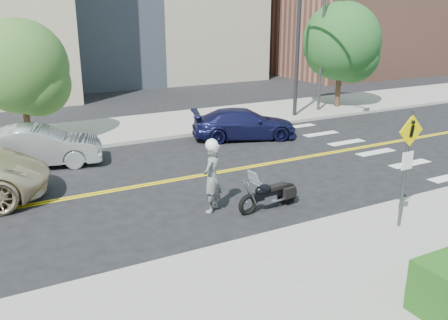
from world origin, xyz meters
name	(u,v)px	position (x,y,z in m)	size (l,w,h in m)	color
ground_plane	(157,183)	(0.00, 0.00, 0.00)	(120.00, 120.00, 0.00)	black
sidewalk_near	(293,296)	(0.00, -7.50, 0.07)	(60.00, 5.00, 0.15)	#9E9B91
sidewalk_far	(99,132)	(0.00, 7.50, 0.07)	(60.00, 5.00, 0.15)	#9E9B91
building_right	(349,4)	(26.00, 20.00, 6.00)	(14.00, 12.00, 12.00)	#8C5947
lamp_post	(323,36)	(12.00, 6.50, 4.15)	(0.16, 0.16, 8.00)	#4C4C51
traffic_light	(310,27)	(10.00, 5.08, 4.67)	(0.28, 4.50, 7.00)	black
pedestrian_sign	(407,158)	(4.20, -6.31, 1.96)	(0.78, 0.08, 3.00)	#4C4C51
motorcyclist	(212,176)	(0.58, -2.89, 1.05)	(0.86, 0.83, 2.11)	#AEAEB3
motorcycle	(269,188)	(2.09, -3.48, 0.61)	(2.01, 0.61, 1.23)	black
parked_car_silver	(37,147)	(-3.11, 3.74, 0.74)	(1.56, 4.48, 1.48)	#B7BAC0
parked_car_blue	(244,124)	(5.47, 3.58, 0.67)	(1.86, 4.59, 1.33)	#171947
tree_far_a	(20,67)	(-3.06, 6.82, 3.28)	(3.79, 3.79, 5.19)	#382619
tree_far_b	(341,41)	(13.64, 6.84, 3.81)	(4.32, 4.32, 5.97)	#382619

